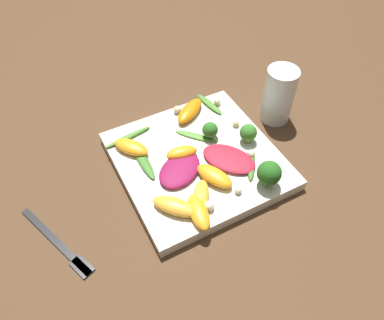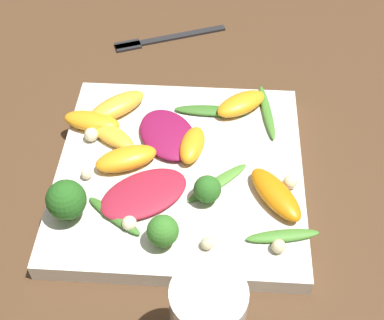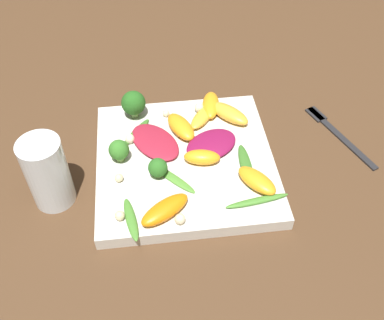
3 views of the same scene
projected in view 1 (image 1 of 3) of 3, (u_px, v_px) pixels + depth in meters
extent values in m
plane|color=#4C331E|center=(197.00, 164.00, 0.69)|extent=(2.40, 2.40, 0.00)
cube|color=silver|center=(197.00, 160.00, 0.68)|extent=(0.27, 0.27, 0.02)
cylinder|color=white|center=(279.00, 95.00, 0.73)|extent=(0.06, 0.06, 0.11)
cube|color=#262628|center=(55.00, 240.00, 0.58)|extent=(0.07, 0.16, 0.01)
cube|color=#262628|center=(82.00, 266.00, 0.55)|extent=(0.03, 0.04, 0.01)
ellipsoid|color=maroon|center=(229.00, 159.00, 0.66)|extent=(0.10, 0.11, 0.01)
ellipsoid|color=maroon|center=(180.00, 170.00, 0.64)|extent=(0.11, 0.10, 0.01)
ellipsoid|color=orange|center=(199.00, 212.00, 0.58)|extent=(0.04, 0.07, 0.02)
ellipsoid|color=orange|center=(190.00, 111.00, 0.73)|extent=(0.08, 0.07, 0.02)
ellipsoid|color=#FCAD33|center=(175.00, 207.00, 0.59)|extent=(0.07, 0.08, 0.02)
ellipsoid|color=orange|center=(182.00, 153.00, 0.66)|extent=(0.06, 0.04, 0.02)
ellipsoid|color=orange|center=(212.00, 177.00, 0.63)|extent=(0.06, 0.08, 0.02)
ellipsoid|color=orange|center=(131.00, 147.00, 0.67)|extent=(0.07, 0.07, 0.02)
ellipsoid|color=#FCAD33|center=(201.00, 196.00, 0.60)|extent=(0.06, 0.07, 0.01)
cylinder|color=#84AD5B|center=(267.00, 180.00, 0.62)|extent=(0.01, 0.01, 0.02)
sphere|color=#26601E|center=(269.00, 173.00, 0.61)|extent=(0.04, 0.04, 0.04)
cylinder|color=#7A9E51|center=(247.00, 138.00, 0.69)|extent=(0.01, 0.01, 0.01)
sphere|color=#387A28|center=(248.00, 133.00, 0.68)|extent=(0.03, 0.03, 0.03)
cylinder|color=#7A9E51|center=(210.00, 135.00, 0.70)|extent=(0.01, 0.01, 0.01)
sphere|color=#2D6B23|center=(210.00, 130.00, 0.69)|extent=(0.03, 0.03, 0.03)
ellipsoid|color=#3D7528|center=(251.00, 164.00, 0.65)|extent=(0.05, 0.07, 0.01)
ellipsoid|color=#47842D|center=(209.00, 104.00, 0.76)|extent=(0.03, 0.08, 0.01)
ellipsoid|color=#518E33|center=(196.00, 136.00, 0.70)|extent=(0.07, 0.07, 0.00)
ellipsoid|color=#47842D|center=(128.00, 137.00, 0.70)|extent=(0.10, 0.02, 0.01)
ellipsoid|color=#3D7528|center=(143.00, 161.00, 0.66)|extent=(0.02, 0.09, 0.01)
sphere|color=beige|center=(209.00, 206.00, 0.59)|extent=(0.02, 0.02, 0.02)
sphere|color=beige|center=(251.00, 154.00, 0.66)|extent=(0.02, 0.02, 0.02)
sphere|color=beige|center=(177.00, 110.00, 0.74)|extent=(0.02, 0.02, 0.02)
sphere|color=beige|center=(236.00, 123.00, 0.72)|extent=(0.01, 0.01, 0.01)
sphere|color=beige|center=(238.00, 191.00, 0.61)|extent=(0.01, 0.01, 0.01)
sphere|color=beige|center=(217.00, 102.00, 0.76)|extent=(0.01, 0.01, 0.01)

